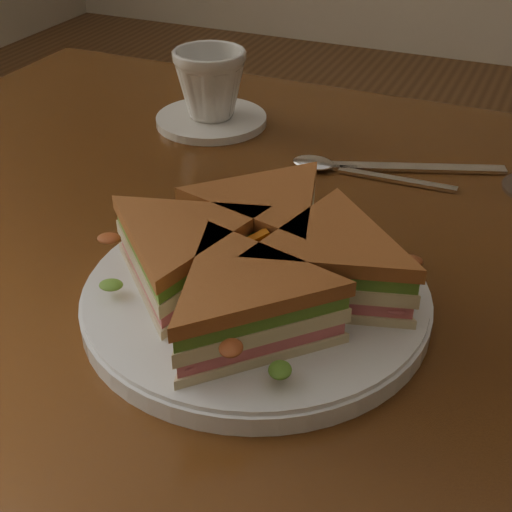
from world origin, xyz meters
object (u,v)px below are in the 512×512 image
(spoon, at_px, (333,168))
(coffee_cup, at_px, (210,84))
(table, at_px, (329,325))
(knife, at_px, (402,168))
(sandwich_wedges, at_px, (256,261))
(saucer, at_px, (211,120))
(plate, at_px, (256,299))

(spoon, relative_size, coffee_cup, 2.03)
(table, bearing_deg, knife, 83.64)
(spoon, bearing_deg, sandwich_wedges, -86.94)
(spoon, height_order, saucer, same)
(table, relative_size, coffee_cup, 13.22)
(table, xyz_separation_m, plate, (-0.03, -0.12, 0.11))
(spoon, relative_size, saucer, 1.31)
(plate, xyz_separation_m, spoon, (-0.02, 0.26, -0.00))
(table, xyz_separation_m, saucer, (-0.24, 0.21, 0.10))
(spoon, bearing_deg, saucer, 158.59)
(table, relative_size, saucer, 8.54)
(saucer, bearing_deg, sandwich_wedges, -57.83)
(table, distance_m, coffee_cup, 0.35)
(plate, relative_size, sandwich_wedges, 0.93)
(spoon, xyz_separation_m, coffee_cup, (-0.19, 0.07, 0.05))
(spoon, distance_m, saucer, 0.20)
(coffee_cup, bearing_deg, plate, -81.63)
(sandwich_wedges, xyz_separation_m, saucer, (-0.21, 0.33, -0.04))
(sandwich_wedges, xyz_separation_m, coffee_cup, (-0.21, 0.33, 0.01))
(plate, bearing_deg, spoon, 94.77)
(sandwich_wedges, bearing_deg, coffee_cup, 122.17)
(sandwich_wedges, bearing_deg, knife, 80.85)
(plate, relative_size, coffee_cup, 3.12)
(knife, bearing_deg, saucer, 152.18)
(plate, xyz_separation_m, saucer, (-0.21, 0.33, -0.00))
(spoon, relative_size, knife, 0.89)
(saucer, bearing_deg, table, -41.70)
(sandwich_wedges, distance_m, spoon, 0.27)
(saucer, relative_size, coffee_cup, 1.55)
(knife, distance_m, coffee_cup, 0.26)
(plate, relative_size, saucer, 2.02)
(table, distance_m, knife, 0.21)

